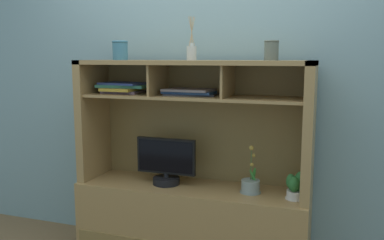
{
  "coord_description": "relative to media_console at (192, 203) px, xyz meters",
  "views": [
    {
      "loc": [
        0.92,
        -2.65,
        1.47
      ],
      "look_at": [
        0.0,
        0.0,
        1.04
      ],
      "focal_mm": 38.47,
      "sensor_mm": 36.0,
      "label": 1
    }
  ],
  "objects": [
    {
      "name": "back_wall",
      "position": [
        0.0,
        0.26,
        0.96
      ],
      "size": [
        6.0,
        0.02,
        2.8
      ],
      "primitive_type": "cube",
      "color": "#7B9BA0",
      "rests_on": "ground"
    },
    {
      "name": "media_console",
      "position": [
        0.0,
        0.0,
        0.0
      ],
      "size": [
        1.63,
        0.51,
        1.45
      ],
      "color": "#9E7B47",
      "rests_on": "ground"
    },
    {
      "name": "tv_monitor",
      "position": [
        -0.19,
        -0.04,
        0.28
      ],
      "size": [
        0.44,
        0.19,
        0.33
      ],
      "color": "black",
      "rests_on": "media_console"
    },
    {
      "name": "potted_orchid",
      "position": [
        0.42,
        -0.02,
        0.18
      ],
      "size": [
        0.14,
        0.14,
        0.32
      ],
      "color": "gray",
      "rests_on": "media_console"
    },
    {
      "name": "potted_fern",
      "position": [
        0.71,
        -0.06,
        0.21
      ],
      "size": [
        0.12,
        0.13,
        0.18
      ],
      "color": "silver",
      "rests_on": "media_console"
    },
    {
      "name": "magazine_stack_left",
      "position": [
        -0.53,
        0.01,
        0.81
      ],
      "size": [
        0.37,
        0.28,
        0.08
      ],
      "color": "slate",
      "rests_on": "media_console"
    },
    {
      "name": "magazine_stack_centre",
      "position": [
        -0.02,
        0.01,
        0.79
      ],
      "size": [
        0.38,
        0.25,
        0.04
      ],
      "color": "#2E2F35",
      "rests_on": "media_console"
    },
    {
      "name": "diffuser_bottle",
      "position": [
        -0.0,
        -0.02,
        1.06
      ],
      "size": [
        0.07,
        0.07,
        0.29
      ],
      "color": "#B8BBB3",
      "rests_on": "media_console"
    },
    {
      "name": "ceramic_vase",
      "position": [
        -0.53,
        -0.04,
        1.08
      ],
      "size": [
        0.11,
        0.11,
        0.14
      ],
      "color": "#386C83",
      "rests_on": "media_console"
    },
    {
      "name": "accent_vase",
      "position": [
        0.53,
        0.01,
        1.07
      ],
      "size": [
        0.1,
        0.1,
        0.13
      ],
      "color": "#555D51",
      "rests_on": "media_console"
    }
  ]
}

